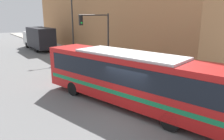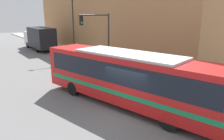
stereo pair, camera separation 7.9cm
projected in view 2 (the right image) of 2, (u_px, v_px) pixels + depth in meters
name	position (u px, v px, depth m)	size (l,w,h in m)	color
ground_plane	(132.00, 113.00, 11.77)	(120.00, 120.00, 0.00)	slate
sidewalk	(72.00, 51.00, 30.83)	(2.58, 70.00, 0.15)	#A8A399
building_facade	(105.00, 14.00, 30.33)	(6.00, 33.94, 10.33)	#B27A4C
city_bus	(128.00, 76.00, 12.43)	(5.14, 11.97, 3.11)	red
delivery_truck	(40.00, 38.00, 32.12)	(2.40, 8.45, 3.29)	black
fire_hydrant	(163.00, 79.00, 16.41)	(0.21, 0.28, 0.65)	#999999
traffic_light_pole	(99.00, 30.00, 21.02)	(3.28, 0.35, 5.08)	#2D2D2D
parking_meter	(114.00, 57.00, 21.34)	(0.14, 0.14, 1.34)	#2D2D2D
street_lamp	(71.00, 15.00, 27.84)	(2.23, 0.28, 8.38)	#2D2D2D
pedestrian_near_corner	(158.00, 65.00, 18.23)	(0.34, 0.34, 1.70)	slate
pedestrian_mid_block	(114.00, 57.00, 21.86)	(0.34, 0.34, 1.72)	#47382D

